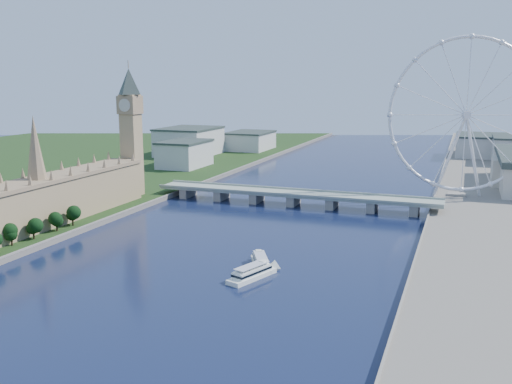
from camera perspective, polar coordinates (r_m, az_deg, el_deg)
The scene contains 7 objects.
parliament_range at distance 382.61m, azimuth -20.87°, elevation -0.99°, with size 24.00×200.00×70.00m.
big_ben at distance 462.35m, azimuth -12.46°, elevation 7.46°, with size 20.02×20.02×110.00m.
westminster_bridge at distance 436.83m, azimuth 3.78°, elevation -0.44°, with size 220.00×22.00×9.50m.
london_eye at distance 466.45m, azimuth 20.28°, elevation 7.19°, with size 113.60×39.12×124.30m.
city_skyline at distance 680.02m, azimuth 13.28°, elevation 4.30°, with size 505.00×280.00×32.00m.
tour_boat_near at distance 294.23m, azimuth 0.47°, elevation -7.48°, with size 7.50×29.39×6.49m, color silver, non-canonical shape.
tour_boat_far at distance 277.49m, azimuth -0.41°, elevation -8.64°, with size 8.20×31.95×7.08m, color white, non-canonical shape.
Camera 1 is at (120.98, -110.65, 93.54)m, focal length 40.00 mm.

